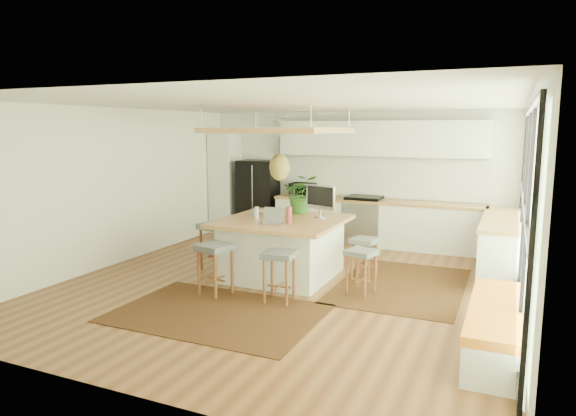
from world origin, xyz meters
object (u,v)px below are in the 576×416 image
at_px(island, 282,248).
at_px(stool_left_side, 216,248).
at_px(stool_right_front, 361,270).
at_px(microwave, 303,188).
at_px(monitor, 320,201).
at_px(stool_near_right, 279,277).
at_px(stool_right_back, 364,256).
at_px(laptop, 271,216).
at_px(fridge, 259,193).
at_px(stool_near_left, 215,270).
at_px(island_plant, 301,198).

distance_m(island, stool_left_side, 1.20).
distance_m(stool_right_front, microwave, 3.83).
distance_m(stool_left_side, monitor, 1.93).
bearing_deg(microwave, stool_right_front, -52.21).
bearing_deg(stool_near_right, stool_right_back, 64.47).
distance_m(island, laptop, 0.73).
bearing_deg(laptop, fridge, 116.75).
xyz_separation_m(stool_near_left, island_plant, (0.55, 1.87, 0.83)).
relative_size(stool_near_left, stool_right_back, 1.14).
height_order(stool_right_back, laptop, laptop).
height_order(stool_right_front, island_plant, island_plant).
xyz_separation_m(island, island_plant, (0.05, 0.66, 0.72)).
xyz_separation_m(stool_right_back, monitor, (-0.73, -0.04, 0.83)).
bearing_deg(stool_left_side, stool_near_right, -32.78).
bearing_deg(stool_near_left, stool_right_front, 24.28).
height_order(stool_near_right, laptop, laptop).
bearing_deg(island_plant, monitor, -30.87).
relative_size(stool_near_left, laptop, 2.04).
distance_m(stool_left_side, microwave, 2.90).
relative_size(fridge, stool_right_back, 2.57).
relative_size(monitor, microwave, 1.12).
bearing_deg(stool_right_front, monitor, 140.06).
xyz_separation_m(fridge, island, (1.85, -2.80, -0.46)).
relative_size(stool_near_left, stool_left_side, 0.94).
distance_m(fridge, stool_near_right, 4.60).
distance_m(laptop, island_plant, 1.10).
distance_m(stool_right_back, microwave, 3.11).
relative_size(fridge, microwave, 3.24).
bearing_deg(microwave, stool_left_side, -96.17).
height_order(island, stool_right_front, island).
distance_m(fridge, monitor, 3.36).
height_order(stool_near_left, island_plant, island_plant).
xyz_separation_m(stool_left_side, island_plant, (1.25, 0.73, 0.83)).
distance_m(fridge, island_plant, 2.88).
bearing_deg(stool_right_front, island, 165.64).
bearing_deg(microwave, stool_right_back, -46.20).
bearing_deg(stool_near_left, laptop, 56.89).
bearing_deg(stool_near_left, fridge, 108.74).
distance_m(monitor, island_plant, 0.51).
xyz_separation_m(fridge, stool_right_front, (3.25, -3.16, -0.57)).
xyz_separation_m(stool_near_right, stool_right_front, (0.93, 0.78, 0.00)).
height_order(island, stool_right_back, island).
relative_size(fridge, island_plant, 2.52).
height_order(fridge, island_plant, fridge).
relative_size(stool_near_right, stool_right_back, 1.10).
bearing_deg(microwave, island_plant, -65.61).
xyz_separation_m(stool_near_right, monitor, (0.02, 1.54, 0.83)).
height_order(stool_near_right, stool_right_front, stool_near_right).
bearing_deg(stool_near_right, laptop, 123.04).
bearing_deg(stool_near_right, fridge, 120.57).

